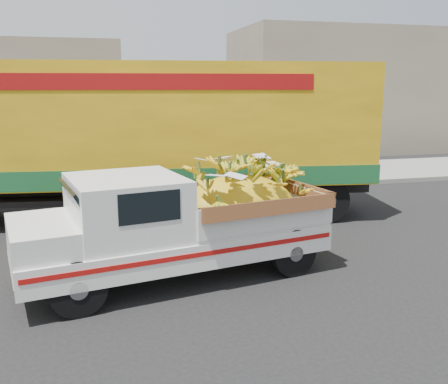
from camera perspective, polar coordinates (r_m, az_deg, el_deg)
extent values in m
plane|color=black|center=(8.05, -12.21, -12.14)|extent=(100.00, 100.00, 0.00)
cube|color=gray|center=(15.16, -13.63, -0.45)|extent=(60.00, 0.25, 0.15)
cube|color=gray|center=(17.22, -13.81, 1.00)|extent=(60.00, 4.00, 0.14)
cube|color=gray|center=(27.75, 16.34, 11.00)|extent=(14.00, 6.00, 6.00)
cylinder|color=black|center=(7.57, -16.40, -10.49)|extent=(0.87, 0.40, 0.84)
cylinder|color=black|center=(9.08, -18.12, -6.79)|extent=(0.87, 0.40, 0.84)
cylinder|color=black|center=(8.84, 7.85, -6.81)|extent=(0.87, 0.40, 0.84)
cylinder|color=black|center=(10.16, 2.80, -4.20)|extent=(0.87, 0.40, 0.84)
cube|color=white|center=(8.65, -5.69, -5.81)|extent=(5.48, 2.84, 0.43)
cube|color=#A50F0C|center=(7.79, -3.28, -7.25)|extent=(5.02, 0.97, 0.08)
cube|color=silver|center=(8.23, -22.86, -8.53)|extent=(0.46, 1.84, 0.16)
cube|color=white|center=(8.09, -20.14, -4.69)|extent=(1.26, 1.92, 0.40)
cube|color=white|center=(8.23, -11.06, -1.73)|extent=(2.03, 2.10, 1.00)
cube|color=black|center=(7.36, -8.46, -1.75)|extent=(0.93, 0.19, 0.47)
cube|color=white|center=(9.04, 2.20, -1.70)|extent=(2.86, 2.33, 0.57)
ellipsoid|color=orange|center=(9.01, 1.57, -2.49)|extent=(2.55, 1.92, 1.42)
cylinder|color=black|center=(12.33, 11.57, -0.91)|extent=(1.13, 0.46, 1.10)
cylinder|color=black|center=(14.20, 9.02, 0.87)|extent=(1.13, 0.46, 1.10)
cylinder|color=black|center=(12.00, 6.13, -1.08)|extent=(1.13, 0.46, 1.10)
cylinder|color=black|center=(13.91, 4.26, 0.76)|extent=(1.13, 0.46, 1.10)
cube|color=black|center=(12.64, -10.55, 0.52)|extent=(12.03, 2.59, 0.36)
cube|color=gold|center=(12.43, -10.83, 7.76)|extent=(11.99, 4.05, 2.84)
cube|color=#185629|center=(12.57, -10.62, 2.44)|extent=(12.05, 4.08, 0.45)
cube|color=maroon|center=(11.14, -11.43, 12.27)|extent=(8.33, 1.14, 0.35)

